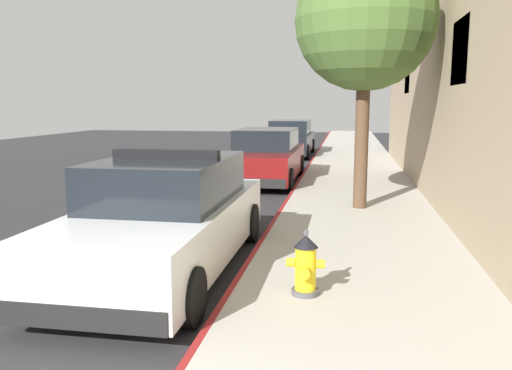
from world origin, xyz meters
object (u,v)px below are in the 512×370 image
(fire_hydrant, at_px, (306,265))
(police_cruiser, at_px, (166,218))
(street_tree, at_px, (365,21))
(parked_car_silver_ahead, at_px, (266,157))
(parked_car_dark_far, at_px, (290,139))

(fire_hydrant, bearing_deg, police_cruiser, 154.23)
(street_tree, bearing_deg, fire_hydrant, -97.93)
(parked_car_silver_ahead, distance_m, fire_hydrant, 9.55)
(street_tree, bearing_deg, parked_car_silver_ahead, 122.56)
(parked_car_dark_far, height_order, fire_hydrant, parked_car_dark_far)
(street_tree, bearing_deg, police_cruiser, -122.78)
(police_cruiser, height_order, street_tree, street_tree)
(police_cruiser, xyz_separation_m, parked_car_dark_far, (-0.06, 16.27, -0.00))
(police_cruiser, bearing_deg, street_tree, 57.22)
(police_cruiser, height_order, fire_hydrant, police_cruiser)
(parked_car_silver_ahead, height_order, parked_car_dark_far, same)
(police_cruiser, distance_m, parked_car_silver_ahead, 8.38)
(police_cruiser, relative_size, parked_car_dark_far, 1.00)
(parked_car_silver_ahead, height_order, fire_hydrant, parked_car_silver_ahead)
(parked_car_dark_far, xyz_separation_m, street_tree, (2.79, -12.03, 3.20))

